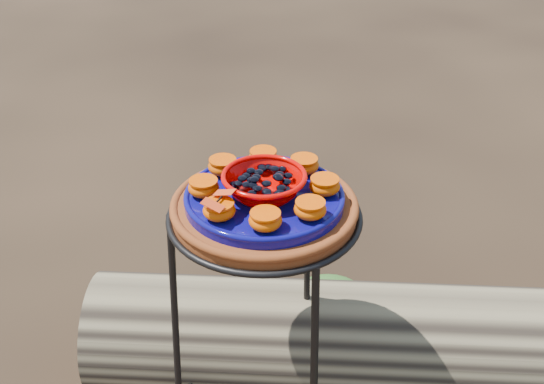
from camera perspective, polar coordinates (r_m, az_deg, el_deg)
The scene contains 17 objects.
plant_stand at distance 1.62m, azimuth -0.57°, elevation -12.37°, with size 0.44×0.44×0.70m, color black, non-canonical shape.
terracotta_saucer at distance 1.39m, azimuth -0.64°, elevation -1.46°, with size 0.38×0.38×0.03m, color brown.
cobalt_plate at distance 1.38m, azimuth -0.65°, elevation -0.55°, with size 0.32×0.32×0.02m, color #080D62.
red_bowl at distance 1.36m, azimuth -0.66°, elevation 0.63°, with size 0.16×0.16×0.04m, color #D00200, non-canonical shape.
glass_gems at distance 1.34m, azimuth -0.67°, elevation 1.85°, with size 0.13×0.13×0.02m, color black, non-canonical shape.
orange_half_0 at distance 1.29m, azimuth -4.44°, elevation -1.54°, with size 0.06×0.06×0.03m, color #D23C00.
orange_half_1 at distance 1.26m, azimuth -0.56°, elevation -2.39°, with size 0.06×0.06×0.03m, color #D23C00.
orange_half_2 at distance 1.29m, azimuth 3.21°, elevation -1.46°, with size 0.06×0.06×0.03m, color #D23C00.
orange_half_3 at distance 1.37m, azimuth 4.42°, elevation 0.52°, with size 0.06×0.06×0.03m, color #D23C00.
orange_half_4 at distance 1.44m, azimuth 2.69°, elevation 2.25°, with size 0.06×0.06×0.03m, color #D23C00.
orange_half_5 at distance 1.47m, azimuth -0.74°, elevation 2.88°, with size 0.06×0.06×0.03m, color #D23C00.
orange_half_6 at distance 1.44m, azimuth -4.13°, elevation 2.15°, with size 0.06×0.06×0.03m, color #D23C00.
orange_half_7 at distance 1.37m, azimuth -5.74°, elevation 0.37°, with size 0.06×0.06×0.03m, color #D23C00.
butterfly at distance 1.28m, azimuth -4.49°, elevation -0.60°, with size 0.09×0.06×0.02m, color red, non-canonical shape.
driftwood_log at distance 1.92m, azimuth 12.22°, elevation -12.36°, with size 1.76×0.46×0.33m, color black, non-canonical shape.
foliage_left at distance 2.00m, azimuth -8.38°, elevation -13.24°, with size 0.29×0.29×0.15m, color #234E17.
foliage_back at distance 2.15m, azimuth 4.84°, elevation -9.42°, with size 0.28×0.28×0.14m, color #234E17.
Camera 1 is at (0.60, -1.00, 1.47)m, focal length 45.00 mm.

